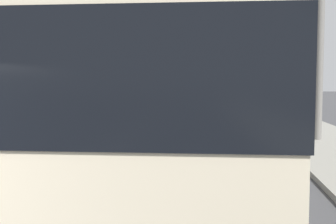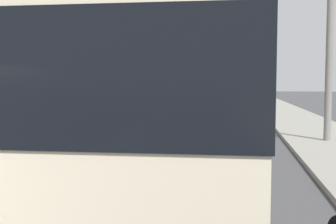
{
  "view_description": "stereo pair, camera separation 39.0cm",
  "coord_description": "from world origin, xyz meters",
  "px_view_note": "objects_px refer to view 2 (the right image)",
  "views": [
    {
      "loc": [
        -1.71,
        -2.93,
        2.35
      ],
      "look_at": [
        7.64,
        -1.77,
        1.67
      ],
      "focal_mm": 44.05,
      "sensor_mm": 36.0,
      "label": 1
    },
    {
      "loc": [
        -1.66,
        -3.32,
        2.35
      ],
      "look_at": [
        7.64,
        -1.77,
        1.67
      ],
      "focal_mm": 44.05,
      "sensor_mm": 36.0,
      "label": 2
    }
  ],
  "objects_px": {
    "coach_bus": "(180,99)",
    "car_side_street": "(225,101)",
    "car_oncoming": "(224,104)",
    "utility_pole": "(329,63)",
    "car_ahead_same_lane": "(140,109)"
  },
  "relations": [
    {
      "from": "car_ahead_same_lane",
      "to": "car_oncoming",
      "type": "relative_size",
      "value": 0.98
    },
    {
      "from": "utility_pole",
      "to": "car_oncoming",
      "type": "bearing_deg",
      "value": 16.14
    },
    {
      "from": "coach_bus",
      "to": "car_side_street",
      "type": "relative_size",
      "value": 2.68
    },
    {
      "from": "coach_bus",
      "to": "utility_pole",
      "type": "xyz_separation_m",
      "value": [
        7.38,
        -4.67,
        1.12
      ]
    },
    {
      "from": "car_oncoming",
      "to": "utility_pole",
      "type": "relative_size",
      "value": 0.75
    },
    {
      "from": "car_oncoming",
      "to": "utility_pole",
      "type": "bearing_deg",
      "value": -161.58
    },
    {
      "from": "car_side_street",
      "to": "utility_pole",
      "type": "relative_size",
      "value": 0.76
    },
    {
      "from": "car_side_street",
      "to": "car_oncoming",
      "type": "relative_size",
      "value": 1.01
    },
    {
      "from": "coach_bus",
      "to": "car_oncoming",
      "type": "height_order",
      "value": "coach_bus"
    },
    {
      "from": "car_ahead_same_lane",
      "to": "car_side_street",
      "type": "bearing_deg",
      "value": 156.64
    },
    {
      "from": "car_oncoming",
      "to": "car_ahead_same_lane",
      "type": "bearing_deg",
      "value": 143.93
    },
    {
      "from": "coach_bus",
      "to": "utility_pole",
      "type": "relative_size",
      "value": 2.03
    },
    {
      "from": "car_side_street",
      "to": "utility_pole",
      "type": "distance_m",
      "value": 20.94
    },
    {
      "from": "coach_bus",
      "to": "car_oncoming",
      "type": "relative_size",
      "value": 2.71
    },
    {
      "from": "car_ahead_same_lane",
      "to": "utility_pole",
      "type": "height_order",
      "value": "utility_pole"
    }
  ]
}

